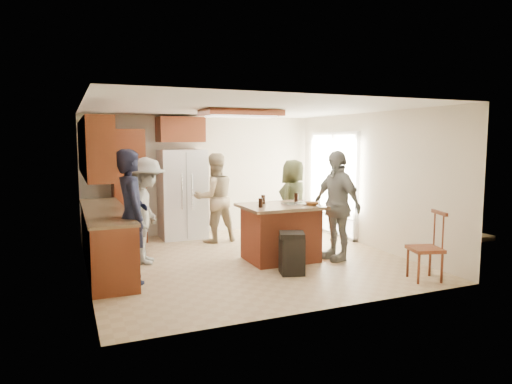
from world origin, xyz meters
name	(u,v)px	position (x,y,z in m)	size (l,w,h in m)	color
room_shell	(392,188)	(4.37, 1.64, 0.87)	(8.00, 5.20, 5.00)	tan
person_front_left	(132,216)	(-1.91, -0.51, 0.94)	(0.68, 0.50, 1.87)	#1A1E34
person_behind_left	(215,198)	(-0.07, 1.47, 0.87)	(0.85, 0.52, 1.74)	tan
person_behind_right	(293,202)	(1.27, 0.74, 0.81)	(0.79, 0.52, 1.62)	#393F25
person_side_right	(336,205)	(1.39, -0.58, 0.91)	(1.07, 0.55, 1.82)	gray
person_counter	(146,211)	(-1.56, 0.41, 0.86)	(1.11, 0.52, 1.72)	gray
left_cabinetry	(102,207)	(-2.24, 0.40, 0.96)	(0.64, 3.00, 2.30)	maroon
back_wall_units	(142,171)	(-1.33, 2.20, 1.38)	(1.80, 0.60, 2.45)	maroon
refrigerator	(182,194)	(-0.55, 2.12, 0.90)	(0.90, 0.76, 1.80)	white
kitchen_island	(281,232)	(0.51, -0.27, 0.47)	(1.28, 1.03, 0.93)	#AC4A2C
island_items	(295,202)	(0.73, -0.34, 0.97)	(1.02, 0.65, 0.15)	silver
trash_bin	(292,253)	(0.32, -1.05, 0.32)	(0.47, 0.47, 0.63)	black
spindle_chair	(427,249)	(1.95, -2.06, 0.45)	(0.52, 0.52, 0.99)	maroon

